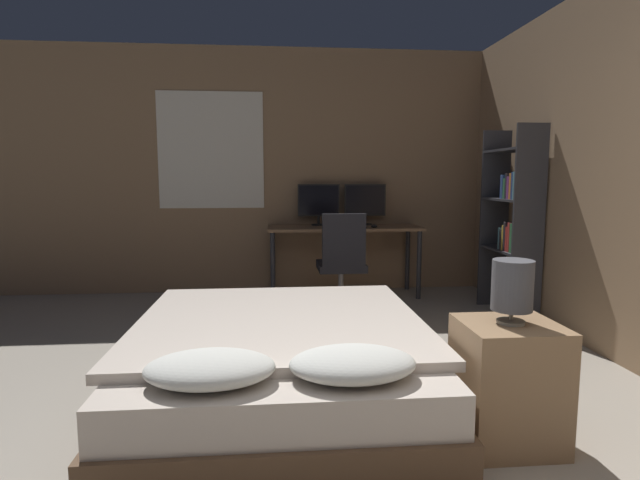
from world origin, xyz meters
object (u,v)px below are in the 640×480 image
at_px(office_chair, 342,273).
at_px(bookshelf, 514,214).
at_px(monitor_left, 319,202).
at_px(bedside_lamp, 512,286).
at_px(bed, 281,363).
at_px(computer_mouse, 374,226).
at_px(nightstand, 508,384).
at_px(monitor_right, 365,202).
at_px(desk, 344,235).
at_px(keyboard, 346,227).

relative_size(office_chair, bookshelf, 0.55).
height_order(monitor_left, office_chair, monitor_left).
bearing_deg(bookshelf, bedside_lamp, -116.37).
height_order(bed, office_chair, office_chair).
bearing_deg(computer_mouse, bed, -112.78).
bearing_deg(nightstand, monitor_right, 91.74).
relative_size(nightstand, office_chair, 0.62).
height_order(desk, monitor_left, monitor_left).
height_order(monitor_right, office_chair, monitor_right).
bearing_deg(desk, computer_mouse, -30.76).
relative_size(monitor_left, monitor_right, 1.00).
relative_size(desk, office_chair, 1.72).
height_order(bedside_lamp, office_chair, office_chair).
distance_m(bed, bookshelf, 2.81).
bearing_deg(desk, monitor_right, 34.51).
distance_m(nightstand, desk, 3.16).
distance_m(office_chair, bookshelf, 1.68).
bearing_deg(computer_mouse, nightstand, -88.73).
bearing_deg(bedside_lamp, bookshelf, 63.63).
relative_size(bed, bedside_lamp, 6.29).
relative_size(bedside_lamp, office_chair, 0.32).
distance_m(keyboard, office_chair, 0.66).
bearing_deg(bed, monitor_right, 70.52).
height_order(desk, keyboard, keyboard).
bearing_deg(bookshelf, nightstand, -116.37).
height_order(bed, computer_mouse, computer_mouse).
xyz_separation_m(computer_mouse, bookshelf, (1.15, -0.77, 0.18)).
xyz_separation_m(nightstand, keyboard, (-0.36, 2.95, 0.47)).
height_order(nightstand, office_chair, office_chair).
height_order(nightstand, bookshelf, bookshelf).
bearing_deg(computer_mouse, office_chair, -128.27).
bearing_deg(nightstand, office_chair, 101.14).
height_order(keyboard, office_chair, office_chair).
distance_m(nightstand, office_chair, 2.47).
bearing_deg(bedside_lamp, keyboard, 96.97).
bearing_deg(desk, keyboard, -90.00).
height_order(monitor_left, monitor_right, same).
distance_m(bedside_lamp, monitor_right, 3.31).
relative_size(desk, keyboard, 4.01).
bearing_deg(computer_mouse, keyboard, 180.00).
relative_size(monitor_right, computer_mouse, 6.60).
height_order(monitor_right, computer_mouse, monitor_right).
xyz_separation_m(desk, bookshelf, (1.44, -0.94, 0.29)).
relative_size(nightstand, desk, 0.36).
xyz_separation_m(bedside_lamp, monitor_right, (-0.10, 3.30, 0.24)).
bearing_deg(bed, bookshelf, 37.32).
bearing_deg(bed, nightstand, -26.19).
distance_m(bed, desk, 2.72).
distance_m(monitor_right, keyboard, 0.50).
xyz_separation_m(bed, keyboard, (0.72, 2.42, 0.53)).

